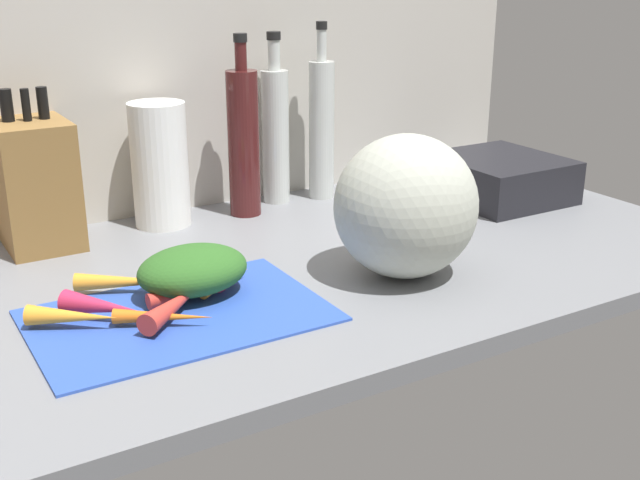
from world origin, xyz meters
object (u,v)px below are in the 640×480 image
at_px(carrot_3, 227,269).
at_px(dish_rack, 499,178).
at_px(carrot_6, 163,317).
at_px(carrot_7, 72,316).
at_px(winter_squash, 406,206).
at_px(carrot_4, 102,306).
at_px(carrot_1, 190,292).
at_px(knife_block, 35,183).
at_px(carrot_2, 177,303).
at_px(carrot_5, 130,282).
at_px(bottle_2, 322,128).
at_px(paper_towel_roll, 160,165).
at_px(cutting_board, 179,314).
at_px(bottle_0, 244,141).
at_px(bottle_1, 275,133).
at_px(carrot_0, 226,280).

distance_m(carrot_3, dish_rack, 0.71).
relative_size(carrot_6, carrot_7, 1.10).
bearing_deg(winter_squash, carrot_4, 171.74).
relative_size(carrot_1, knife_block, 0.47).
xyz_separation_m(carrot_2, carrot_7, (-0.14, 0.03, -0.00)).
distance_m(carrot_5, bottle_2, 0.62).
bearing_deg(paper_towel_roll, cutting_board, -107.58).
bearing_deg(carrot_1, bottle_0, 53.64).
bearing_deg(bottle_0, bottle_1, 26.01).
bearing_deg(bottle_2, bottle_1, 167.53).
relative_size(winter_squash, bottle_2, 0.63).
relative_size(carrot_6, bottle_1, 0.40).
bearing_deg(carrot_3, carrot_6, -143.56).
distance_m(carrot_1, knife_block, 0.42).
xyz_separation_m(cutting_board, bottle_0, (0.30, 0.39, 0.14)).
xyz_separation_m(carrot_2, dish_rack, (0.81, 0.22, 0.02)).
xyz_separation_m(carrot_0, bottle_0, (0.20, 0.34, 0.13)).
distance_m(carrot_5, knife_block, 0.32).
relative_size(carrot_1, carrot_5, 0.80).
distance_m(carrot_3, knife_block, 0.41).
height_order(carrot_5, bottle_1, bottle_1).
xyz_separation_m(carrot_5, paper_towel_roll, (0.17, 0.30, 0.10)).
xyz_separation_m(carrot_2, carrot_6, (-0.03, -0.02, -0.01)).
relative_size(paper_towel_roll, bottle_1, 0.68).
height_order(carrot_3, carrot_6, carrot_3).
distance_m(knife_block, paper_towel_roll, 0.23).
height_order(carrot_0, winter_squash, winter_squash).
xyz_separation_m(cutting_board, bottle_2, (0.49, 0.42, 0.15)).
height_order(carrot_1, dish_rack, dish_rack).
xyz_separation_m(carrot_4, carrot_6, (0.07, -0.06, -0.01)).
height_order(carrot_0, carrot_4, carrot_4).
bearing_deg(carrot_6, carrot_5, 90.83).
height_order(carrot_7, bottle_2, bottle_2).
bearing_deg(carrot_0, carrot_4, -175.96).
bearing_deg(bottle_1, knife_block, -177.15).
distance_m(carrot_5, winter_squash, 0.44).
bearing_deg(dish_rack, bottle_0, 160.67).
distance_m(carrot_6, bottle_2, 0.70).
bearing_deg(dish_rack, carrot_7, -169.12).
bearing_deg(winter_squash, knife_block, 136.52).
bearing_deg(paper_towel_roll, carrot_7, -125.48).
relative_size(carrot_3, carrot_4, 0.99).
distance_m(carrot_6, knife_block, 0.46).
bearing_deg(knife_block, carrot_4, -90.33).
height_order(carrot_3, bottle_2, bottle_2).
xyz_separation_m(carrot_6, knife_block, (-0.06, 0.44, 0.10)).
bearing_deg(paper_towel_roll, carrot_1, -104.68).
distance_m(cutting_board, paper_towel_roll, 0.45).
bearing_deg(cutting_board, paper_towel_roll, 72.42).
bearing_deg(bottle_2, carrot_2, -139.50).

